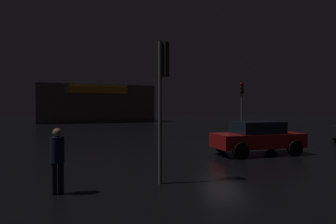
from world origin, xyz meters
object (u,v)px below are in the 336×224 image
object	(u,v)px
pedestrian	(57,156)
traffic_signal_main	(162,75)
car_near	(257,137)
store_building	(97,104)
traffic_signal_opposite	(242,96)

from	to	relation	value
pedestrian	traffic_signal_main	bearing A→B (deg)	2.30
car_near	store_building	bearing A→B (deg)	97.54
store_building	pedestrian	bearing A→B (deg)	-97.14
store_building	car_near	bearing A→B (deg)	-82.46
store_building	traffic_signal_opposite	xyz separation A→B (m)	(9.56, -22.65, 0.42)
traffic_signal_main	traffic_signal_opposite	distance (m)	16.22
traffic_signal_opposite	pedestrian	size ratio (longest dim) A/B	2.62
traffic_signal_main	store_building	bearing A→B (deg)	87.49
traffic_signal_main	pedestrian	distance (m)	3.55
pedestrian	traffic_signal_opposite	bearing A→B (deg)	40.71
traffic_signal_main	car_near	size ratio (longest dim) A/B	0.96
traffic_signal_main	pedestrian	size ratio (longest dim) A/B	2.45
traffic_signal_opposite	car_near	size ratio (longest dim) A/B	1.03
car_near	pedestrian	bearing A→B (deg)	-160.10
traffic_signal_opposite	car_near	world-z (taller)	traffic_signal_opposite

